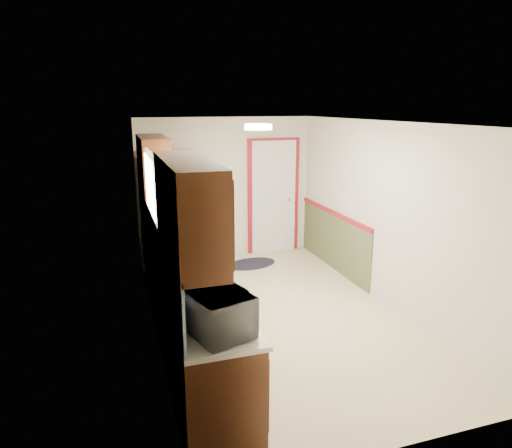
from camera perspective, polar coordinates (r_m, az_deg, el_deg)
room_shell at (r=5.53m, az=2.59°, el=0.08°), size 3.20×5.20×2.52m
kitchen_run at (r=5.09m, az=-9.53°, el=-6.04°), size 0.63×4.00×2.20m
back_wall_trim at (r=7.96m, az=3.77°, el=2.28°), size 1.12×2.30×2.08m
ceiling_fixture at (r=5.07m, az=0.28°, el=12.05°), size 0.30×0.30×0.06m
microwave at (r=3.46m, az=-5.05°, el=-10.21°), size 0.49×0.67×0.40m
refrigerator at (r=7.30m, az=-10.63°, el=1.49°), size 0.85×0.82×1.92m
rug at (r=7.69m, az=-0.56°, el=-4.98°), size 0.95×0.73×0.01m
cooktop at (r=6.03m, az=-10.63°, el=-1.37°), size 0.53×0.64×0.02m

